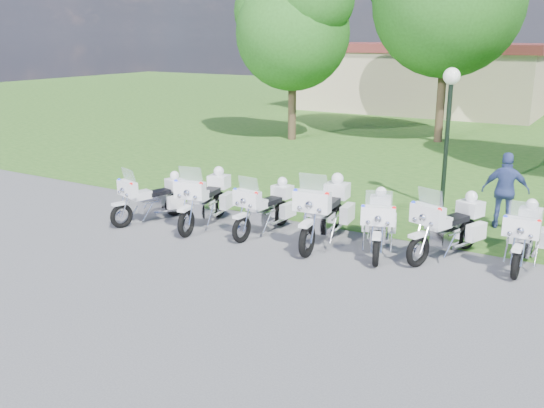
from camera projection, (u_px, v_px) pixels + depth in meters
The scene contains 13 objects.
ground at pixel (279, 268), 12.34m from camera, with size 100.00×100.00×0.00m, color #525256.
grass_lawn at pixel (519, 118), 34.58m from camera, with size 100.00×48.00×0.01m, color #2B5F1E.
motorcycle_0 at pixel (153, 197), 15.37m from camera, with size 1.10×2.12×1.46m.
motorcycle_1 at pixel (206, 198), 15.00m from camera, with size 1.06×2.43×1.64m.
motorcycle_2 at pixel (266, 207), 14.46m from camera, with size 0.83×2.24×1.50m.
motorcycle_3 at pixel (325, 211), 13.75m from camera, with size 1.04×2.64×1.77m.
motorcycle_4 at pixel (379, 222), 13.20m from camera, with size 1.23×2.21×1.55m.
motorcycle_5 at pixel (449, 226), 12.86m from camera, with size 1.30×2.30×1.62m.
motorcycle_6 at pixel (525, 235), 12.42m from camera, with size 0.76×2.25×1.51m.
lamp_post at pixel (450, 103), 15.82m from camera, with size 0.44×0.44×3.79m.
tree_0 at pixel (292, 22), 26.29m from camera, with size 5.85×4.99×7.79m.
building_west at pixel (424, 77), 37.84m from camera, with size 14.56×8.32×4.10m.
bystander_c at pixel (505, 191), 14.69m from camera, with size 1.10×0.46×1.88m, color #394989.
Camera 1 is at (5.85, -9.94, 4.58)m, focal length 40.00 mm.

